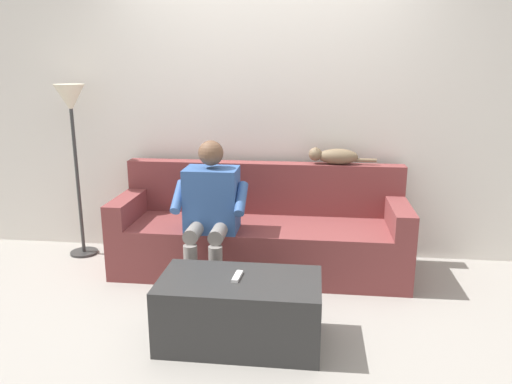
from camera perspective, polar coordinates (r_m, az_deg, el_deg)
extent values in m
plane|color=gray|center=(3.55, -0.82, -13.26)|extent=(8.00, 8.00, 0.00)
cube|color=silver|center=(4.30, 1.17, 10.30)|extent=(5.46, 0.06, 2.68)
cube|color=brown|center=(4.01, 0.30, -6.66)|extent=(2.01, 0.58, 0.41)
cube|color=brown|center=(4.28, 0.86, -2.19)|extent=(2.33, 0.14, 0.85)
cube|color=brown|center=(4.01, 15.99, -5.77)|extent=(0.16, 0.58, 0.61)
cube|color=brown|center=(4.23, -14.51, -4.60)|extent=(0.16, 0.58, 0.61)
cube|color=#2D2D2D|center=(3.10, -1.85, -13.37)|extent=(0.97, 0.53, 0.41)
cube|color=#335693|center=(3.78, -5.06, -0.86)|extent=(0.40, 0.29, 0.48)
sphere|color=brown|center=(3.70, -5.19, 4.46)|extent=(0.19, 0.19, 0.19)
cylinder|color=gray|center=(3.65, -4.17, -4.46)|extent=(0.11, 0.35, 0.11)
cylinder|color=gray|center=(3.69, -6.92, -4.33)|extent=(0.11, 0.35, 0.11)
cylinder|color=gray|center=(3.59, -4.62, -9.31)|extent=(0.10, 0.10, 0.41)
cylinder|color=gray|center=(3.63, -7.44, -9.13)|extent=(0.10, 0.10, 0.41)
cylinder|color=#335693|center=(3.65, -1.71, -0.77)|extent=(0.08, 0.27, 0.22)
cylinder|color=#335693|center=(3.75, -8.85, -0.54)|extent=(0.08, 0.27, 0.22)
ellipsoid|color=#756047|center=(4.15, 9.36, 4.02)|extent=(0.33, 0.13, 0.13)
sphere|color=#756047|center=(4.14, 6.81, 4.33)|extent=(0.11, 0.11, 0.11)
cone|color=#756047|center=(4.16, 6.90, 4.99)|extent=(0.04, 0.04, 0.03)
cone|color=#756047|center=(4.11, 6.90, 4.86)|extent=(0.04, 0.04, 0.03)
cylinder|color=#756047|center=(4.17, 12.40, 3.57)|extent=(0.18, 0.03, 0.03)
cube|color=white|center=(3.03, -2.15, -9.62)|extent=(0.05, 0.15, 0.02)
cylinder|color=#2D2D2D|center=(4.76, -19.05, -6.54)|extent=(0.24, 0.24, 0.02)
cylinder|color=#333333|center=(4.57, -19.73, 1.29)|extent=(0.03, 0.03, 1.35)
cone|color=beige|center=(4.48, -20.50, 10.03)|extent=(0.25, 0.25, 0.23)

